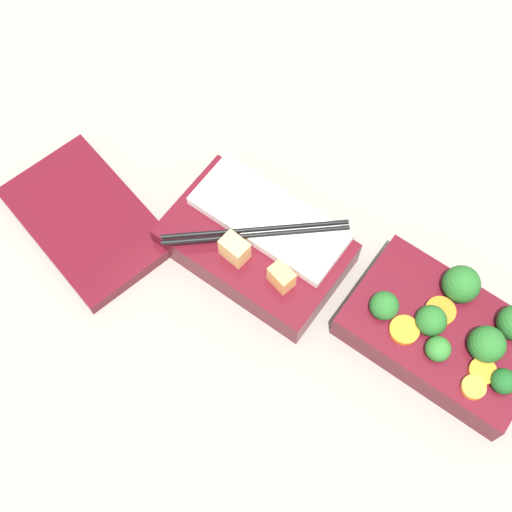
% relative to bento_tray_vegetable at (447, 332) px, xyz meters
% --- Properties ---
extents(ground_plane, '(3.00, 3.00, 0.00)m').
position_rel_bento_tray_vegetable_xyz_m(ground_plane, '(0.11, 0.02, -0.03)').
color(ground_plane, gray).
extents(bento_tray_vegetable, '(0.20, 0.13, 0.07)m').
position_rel_bento_tray_vegetable_xyz_m(bento_tray_vegetable, '(0.00, 0.00, 0.00)').
color(bento_tray_vegetable, '#510F19').
rests_on(bento_tray_vegetable, ground_plane).
extents(bento_tray_rice, '(0.20, 0.14, 0.07)m').
position_rel_bento_tray_vegetable_xyz_m(bento_tray_rice, '(0.23, 0.03, -0.00)').
color(bento_tray_rice, '#510F19').
rests_on(bento_tray_rice, ground_plane).
extents(bento_lid, '(0.22, 0.16, 0.02)m').
position_rel_bento_tray_vegetable_xyz_m(bento_lid, '(0.41, 0.12, -0.02)').
color(bento_lid, '#510F19').
rests_on(bento_lid, ground_plane).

